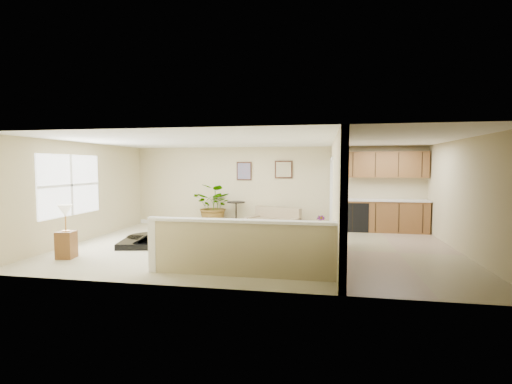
% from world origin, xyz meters
% --- Properties ---
extents(floor, '(9.00, 9.00, 0.00)m').
position_xyz_m(floor, '(0.00, 0.00, 0.00)').
color(floor, beige).
rests_on(floor, ground).
extents(back_wall, '(9.00, 0.04, 2.50)m').
position_xyz_m(back_wall, '(0.00, 3.00, 1.25)').
color(back_wall, '#C3B485').
rests_on(back_wall, floor).
extents(front_wall, '(9.00, 0.04, 2.50)m').
position_xyz_m(front_wall, '(0.00, -3.00, 1.25)').
color(front_wall, '#C3B485').
rests_on(front_wall, floor).
extents(left_wall, '(0.04, 6.00, 2.50)m').
position_xyz_m(left_wall, '(-4.50, 0.00, 1.25)').
color(left_wall, '#C3B485').
rests_on(left_wall, floor).
extents(right_wall, '(0.04, 6.00, 2.50)m').
position_xyz_m(right_wall, '(4.50, 0.00, 1.25)').
color(right_wall, '#C3B485').
rests_on(right_wall, floor).
extents(ceiling, '(9.00, 6.00, 0.04)m').
position_xyz_m(ceiling, '(0.00, 0.00, 2.50)').
color(ceiling, white).
rests_on(ceiling, back_wall).
extents(kitchen_vinyl, '(2.70, 6.00, 0.01)m').
position_xyz_m(kitchen_vinyl, '(3.15, 0.00, 0.00)').
color(kitchen_vinyl, gray).
rests_on(kitchen_vinyl, floor).
extents(interior_partition, '(0.18, 5.99, 2.50)m').
position_xyz_m(interior_partition, '(1.80, 0.25, 1.22)').
color(interior_partition, '#C3B485').
rests_on(interior_partition, floor).
extents(pony_half_wall, '(3.42, 0.22, 1.00)m').
position_xyz_m(pony_half_wall, '(0.08, -2.30, 0.52)').
color(pony_half_wall, '#C3B485').
rests_on(pony_half_wall, floor).
extents(left_window, '(0.05, 2.15, 1.45)m').
position_xyz_m(left_window, '(-4.49, -0.50, 1.45)').
color(left_window, white).
rests_on(left_window, left_wall).
extents(wall_art_left, '(0.48, 0.04, 0.58)m').
position_xyz_m(wall_art_left, '(-0.95, 2.97, 1.75)').
color(wall_art_left, '#3B2115').
rests_on(wall_art_left, back_wall).
extents(wall_mirror, '(0.55, 0.04, 0.55)m').
position_xyz_m(wall_mirror, '(0.30, 2.97, 1.80)').
color(wall_mirror, '#3B2115').
rests_on(wall_mirror, back_wall).
extents(kitchen_cabinets, '(2.36, 0.65, 2.33)m').
position_xyz_m(kitchen_cabinets, '(3.19, 2.73, 0.87)').
color(kitchen_cabinets, brown).
rests_on(kitchen_cabinets, floor).
extents(piano, '(1.79, 1.80, 1.28)m').
position_xyz_m(piano, '(-2.60, -0.10, 0.54)').
color(piano, black).
rests_on(piano, floor).
extents(piano_bench, '(0.47, 0.75, 0.46)m').
position_xyz_m(piano_bench, '(-1.73, -0.28, 0.23)').
color(piano_bench, black).
rests_on(piano_bench, floor).
extents(loveseat, '(1.84, 1.41, 0.87)m').
position_xyz_m(loveseat, '(0.03, 2.43, 0.33)').
color(loveseat, tan).
rests_on(loveseat, floor).
extents(accent_table, '(0.56, 0.56, 0.81)m').
position_xyz_m(accent_table, '(-1.14, 2.65, 0.52)').
color(accent_table, black).
rests_on(accent_table, floor).
extents(palm_plant, '(1.47, 1.36, 1.36)m').
position_xyz_m(palm_plant, '(-1.80, 2.57, 0.67)').
color(palm_plant, black).
rests_on(palm_plant, floor).
extents(small_plant, '(0.31, 0.31, 0.48)m').
position_xyz_m(small_plant, '(1.45, 2.32, 0.20)').
color(small_plant, black).
rests_on(small_plant, floor).
extents(lamp_stand, '(0.37, 0.37, 1.11)m').
position_xyz_m(lamp_stand, '(-3.72, -1.71, 0.47)').
color(lamp_stand, brown).
rests_on(lamp_stand, floor).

